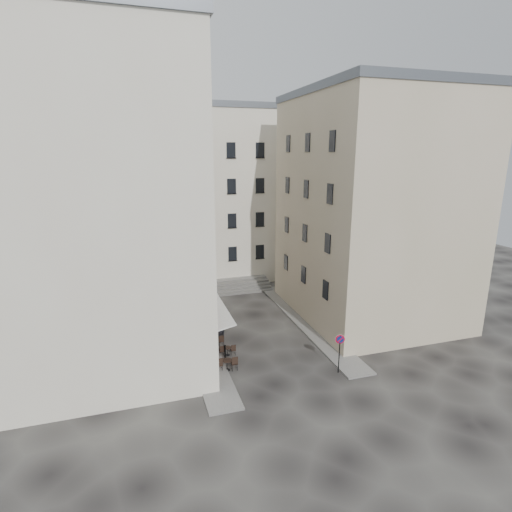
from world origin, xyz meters
name	(u,v)px	position (x,y,z in m)	size (l,w,h in m)	color
ground	(265,345)	(0.00, 0.00, 0.00)	(90.00, 90.00, 0.00)	black
sidewalk_left	(196,330)	(-4.50, 4.00, 0.06)	(2.00, 22.00, 0.12)	slate
sidewalk_right	(305,321)	(4.50, 3.00, 0.06)	(2.00, 18.00, 0.12)	slate
building_left	(103,206)	(-10.50, 3.00, 10.31)	(12.20, 16.20, 20.60)	beige
building_right	(372,208)	(10.50, 3.50, 9.31)	(12.20, 14.20, 18.60)	tan
building_back	(204,194)	(-1.00, 19.00, 9.31)	(18.20, 10.20, 18.60)	beige
cafe_storefront	(204,323)	(-4.32, 1.00, 1.88)	(1.74, 7.30, 3.50)	#450B09
stone_steps	(227,287)	(0.00, 12.57, 0.40)	(9.00, 3.15, 0.80)	#585553
bollard_near	(225,351)	(-3.25, -1.00, 0.53)	(0.12, 0.12, 0.98)	black
bollard_mid	(215,330)	(-3.25, 2.50, 0.53)	(0.12, 0.12, 0.98)	black
bollard_far	(207,313)	(-3.25, 6.00, 0.53)	(0.12, 0.12, 0.98)	black
no_parking_sign	(340,346)	(3.30, -5.01, 1.87)	(0.58, 0.22, 2.65)	black
bistro_table_a	(227,364)	(-3.52, -2.67, 0.49)	(1.37, 0.64, 0.97)	black
bistro_table_b	(227,350)	(-3.03, -0.73, 0.41)	(1.13, 0.53, 0.80)	black
bistro_table_c	(215,341)	(-3.60, 0.77, 0.45)	(1.25, 0.59, 0.88)	black
bistro_table_d	(212,326)	(-3.24, 3.60, 0.42)	(1.16, 0.54, 0.82)	black
bistro_table_e	(211,325)	(-3.33, 3.77, 0.44)	(1.22, 0.57, 0.86)	black
pedestrian	(221,328)	(-2.92, 1.93, 0.89)	(0.65, 0.43, 1.78)	black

